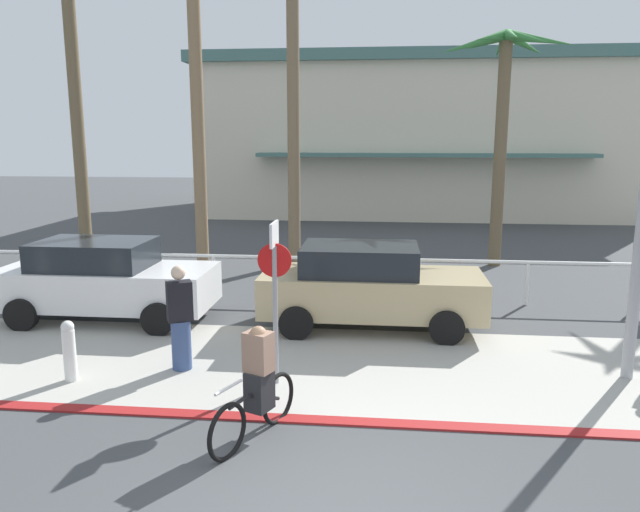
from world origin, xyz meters
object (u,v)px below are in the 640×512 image
(palm_tree_1, at_px, (68,8))
(cyclist_black_0, at_px, (257,385))
(palm_tree_2, at_px, (194,28))
(car_tan_2, at_px, (369,286))
(bollard_0, at_px, (69,350))
(pedestrian_0, at_px, (180,322))
(palm_tree_4, at_px, (505,86))
(stop_sign_bike_lane, at_px, (275,280))
(palm_tree_3, at_px, (294,12))
(car_white_1, at_px, (105,279))

(palm_tree_1, distance_m, cyclist_black_0, 13.78)
(palm_tree_1, bearing_deg, palm_tree_2, 1.53)
(palm_tree_2, bearing_deg, car_tan_2, -45.88)
(bollard_0, relative_size, pedestrian_0, 0.56)
(palm_tree_1, bearing_deg, palm_tree_4, 7.01)
(stop_sign_bike_lane, height_order, car_tan_2, stop_sign_bike_lane)
(palm_tree_2, distance_m, palm_tree_3, 2.80)
(car_tan_2, bearing_deg, cyclist_black_0, -105.36)
(palm_tree_2, height_order, pedestrian_0, palm_tree_2)
(car_white_1, height_order, cyclist_black_0, car_white_1)
(palm_tree_1, xyz_separation_m, car_white_1, (2.96, -5.06, -6.38))
(palm_tree_1, distance_m, palm_tree_3, 6.19)
(car_tan_2, xyz_separation_m, cyclist_black_0, (-1.30, -4.74, -0.18))
(palm_tree_2, relative_size, cyclist_black_0, 5.27)
(palm_tree_1, distance_m, palm_tree_4, 12.35)
(palm_tree_4, relative_size, cyclist_black_0, 4.00)
(stop_sign_bike_lane, relative_size, palm_tree_4, 0.38)
(pedestrian_0, bearing_deg, cyclist_black_0, -51.00)
(palm_tree_1, xyz_separation_m, pedestrian_0, (5.46, -7.65, -6.43))
(bollard_0, relative_size, car_white_1, 0.23)
(palm_tree_3, relative_size, pedestrian_0, 5.73)
(palm_tree_1, relative_size, cyclist_black_0, 5.70)
(bollard_0, bearing_deg, pedestrian_0, 22.72)
(palm_tree_4, xyz_separation_m, cyclist_black_0, (-4.92, -11.26, -4.51))
(palm_tree_2, distance_m, car_tan_2, 9.21)
(stop_sign_bike_lane, height_order, palm_tree_2, palm_tree_2)
(palm_tree_2, height_order, car_white_1, palm_tree_2)
(palm_tree_4, bearing_deg, bollard_0, -129.97)
(car_white_1, distance_m, cyclist_black_0, 6.32)
(palm_tree_4, distance_m, car_white_1, 12.04)
(palm_tree_2, xyz_separation_m, palm_tree_3, (2.61, 0.88, 0.52))
(stop_sign_bike_lane, height_order, bollard_0, stop_sign_bike_lane)
(stop_sign_bike_lane, bearing_deg, palm_tree_2, 113.85)
(cyclist_black_0, bearing_deg, bollard_0, 156.23)
(cyclist_black_0, bearing_deg, palm_tree_4, 66.41)
(stop_sign_bike_lane, xyz_separation_m, car_tan_2, (1.36, 3.04, -0.81))
(bollard_0, height_order, palm_tree_3, palm_tree_3)
(car_tan_2, height_order, pedestrian_0, pedestrian_0)
(palm_tree_1, bearing_deg, stop_sign_bike_lane, -48.62)
(stop_sign_bike_lane, bearing_deg, cyclist_black_0, -88.03)
(palm_tree_2, height_order, car_tan_2, palm_tree_2)
(cyclist_black_0, bearing_deg, car_tan_2, 74.64)
(palm_tree_4, relative_size, car_tan_2, 1.53)
(palm_tree_2, relative_size, palm_tree_3, 0.88)
(pedestrian_0, bearing_deg, palm_tree_4, 54.04)
(palm_tree_2, xyz_separation_m, cyclist_black_0, (3.67, -9.86, -5.99))
(palm_tree_3, height_order, car_tan_2, palm_tree_3)
(palm_tree_2, relative_size, pedestrian_0, 5.02)
(bollard_0, distance_m, palm_tree_1, 11.38)
(palm_tree_4, bearing_deg, stop_sign_bike_lane, -117.50)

